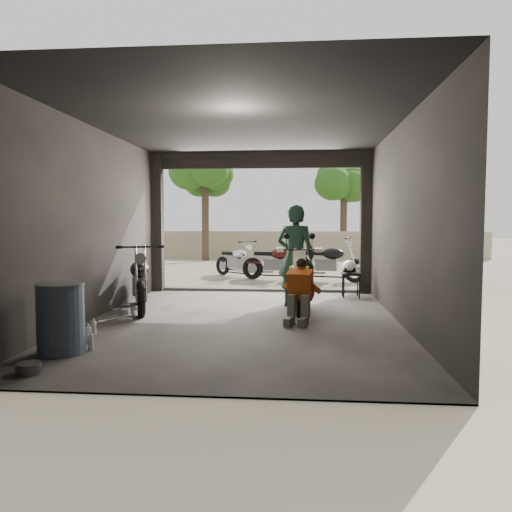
% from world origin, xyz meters
% --- Properties ---
extents(ground, '(80.00, 80.00, 0.00)m').
position_xyz_m(ground, '(0.00, 0.00, 0.00)').
color(ground, '#7A6D56').
rests_on(ground, ground).
extents(garage, '(7.00, 7.13, 3.20)m').
position_xyz_m(garage, '(0.00, 0.55, 1.28)').
color(garage, '#2D2B28').
rests_on(garage, ground).
extents(boundary_wall, '(18.00, 0.30, 1.20)m').
position_xyz_m(boundary_wall, '(0.00, 14.00, 0.60)').
color(boundary_wall, gray).
rests_on(boundary_wall, ground).
extents(tree_left, '(2.20, 2.20, 5.60)m').
position_xyz_m(tree_left, '(-3.00, 12.50, 3.99)').
color(tree_left, '#382B1E').
rests_on(tree_left, ground).
extents(tree_right, '(2.20, 2.20, 5.00)m').
position_xyz_m(tree_right, '(2.80, 14.00, 3.56)').
color(tree_right, '#382B1E').
rests_on(tree_right, ground).
extents(main_bike, '(0.77, 1.80, 1.19)m').
position_xyz_m(main_bike, '(0.89, 1.11, 0.59)').
color(main_bike, beige).
rests_on(main_bike, ground).
extents(left_bike, '(1.32, 1.95, 1.22)m').
position_xyz_m(left_bike, '(-2.00, 0.86, 0.61)').
color(left_bike, black).
rests_on(left_bike, ground).
extents(outside_bike_a, '(1.64, 1.53, 1.08)m').
position_xyz_m(outside_bike_a, '(-0.93, 6.55, 0.54)').
color(outside_bike_a, black).
rests_on(outside_bike_a, ground).
extents(outside_bike_b, '(1.84, 1.09, 1.16)m').
position_xyz_m(outside_bike_b, '(0.26, 5.82, 0.58)').
color(outside_bike_b, '#3B0E10').
rests_on(outside_bike_b, ground).
extents(outside_bike_c, '(1.92, 1.16, 1.22)m').
position_xyz_m(outside_bike_c, '(1.68, 5.60, 0.61)').
color(outside_bike_c, black).
rests_on(outside_bike_c, ground).
extents(rider, '(0.78, 0.59, 1.95)m').
position_xyz_m(rider, '(0.83, 1.49, 0.97)').
color(rider, black).
rests_on(rider, ground).
extents(mechanic, '(0.66, 0.80, 1.01)m').
position_xyz_m(mechanic, '(0.90, -0.13, 0.50)').
color(mechanic, '#B04D17').
rests_on(mechanic, ground).
extents(stool, '(0.39, 0.39, 0.54)m').
position_xyz_m(stool, '(2.00, 2.69, 0.46)').
color(stool, black).
rests_on(stool, ground).
extents(helmet, '(0.33, 0.34, 0.28)m').
position_xyz_m(helmet, '(1.97, 2.75, 0.68)').
color(helmet, white).
rests_on(helmet, stool).
extents(oil_drum, '(0.64, 0.64, 0.87)m').
position_xyz_m(oil_drum, '(-2.00, -2.16, 0.44)').
color(oil_drum, '#3B4C64').
rests_on(oil_drum, ground).
extents(sign_post, '(0.84, 0.08, 2.51)m').
position_xyz_m(sign_post, '(3.28, 3.32, 1.70)').
color(sign_post, black).
rests_on(sign_post, ground).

